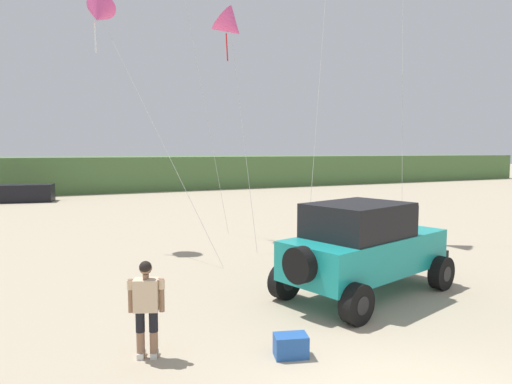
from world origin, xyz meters
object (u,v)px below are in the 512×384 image
(cooler_box, at_px, (291,346))
(kite_white_parafoil, at_px, (231,26))
(jeep, at_px, (365,246))
(distant_sedan, at_px, (20,193))
(person_watching, at_px, (146,304))
(kite_pink_ribbon, at_px, (99,14))

(cooler_box, xyz_separation_m, kite_white_parafoil, (2.69, 9.43, 7.89))
(cooler_box, height_order, kite_white_parafoil, kite_white_parafoil)
(jeep, xyz_separation_m, kite_white_parafoil, (-0.54, 7.29, 6.88))
(cooler_box, relative_size, distant_sedan, 0.13)
(jeep, distance_m, person_watching, 5.58)
(cooler_box, xyz_separation_m, distant_sedan, (-5.46, 28.07, 0.41))
(kite_white_parafoil, bearing_deg, person_watching, -120.13)
(jeep, height_order, cooler_box, jeep)
(kite_white_parafoil, bearing_deg, kite_pink_ribbon, 164.69)
(cooler_box, height_order, distant_sedan, distant_sedan)
(person_watching, xyz_separation_m, kite_white_parafoil, (4.91, 8.46, 7.15))
(cooler_box, relative_size, kite_white_parafoil, 0.06)
(kite_white_parafoil, bearing_deg, jeep, -85.77)
(person_watching, xyz_separation_m, distant_sedan, (-3.24, 27.09, -0.34))
(kite_white_parafoil, height_order, kite_pink_ribbon, kite_pink_ribbon)
(jeep, bearing_deg, kite_pink_ribbon, 120.53)
(jeep, relative_size, kite_pink_ribbon, 0.55)
(jeep, distance_m, cooler_box, 4.01)
(kite_pink_ribbon, bearing_deg, distant_sedan, 101.90)
(person_watching, bearing_deg, distant_sedan, 96.83)
(person_watching, height_order, cooler_box, person_watching)
(jeep, distance_m, distant_sedan, 27.35)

